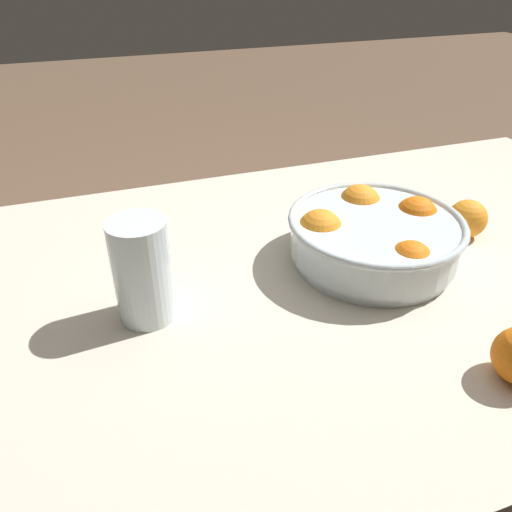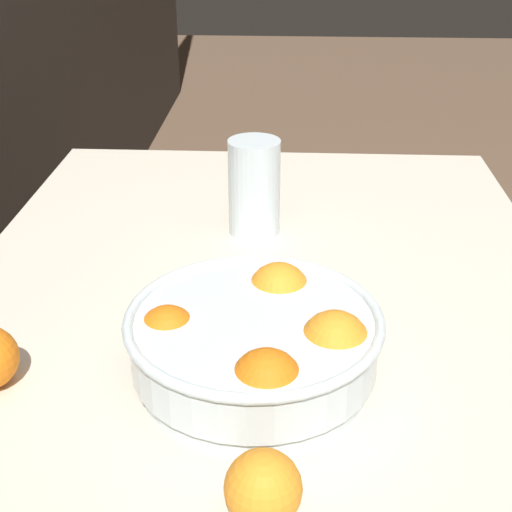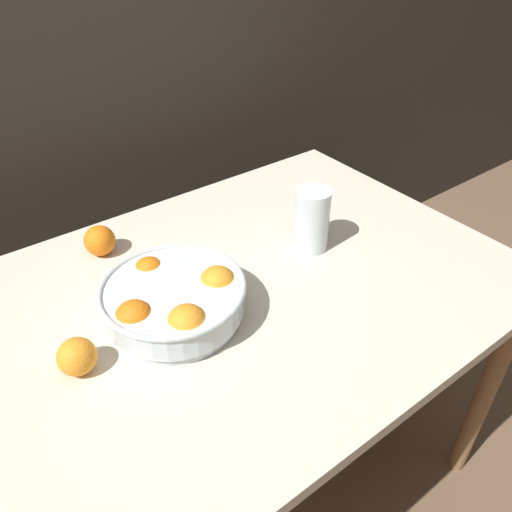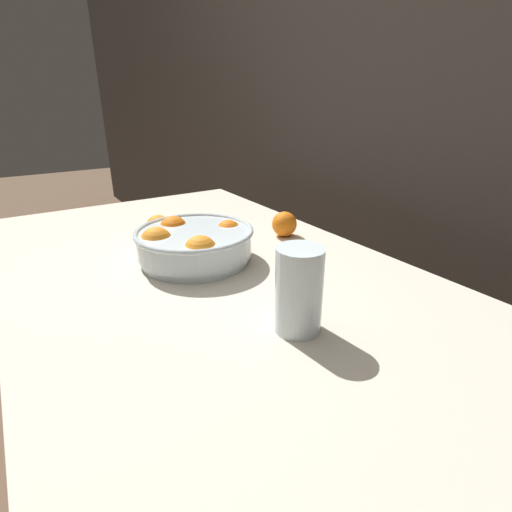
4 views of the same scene
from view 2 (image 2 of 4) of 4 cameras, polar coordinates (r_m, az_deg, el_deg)
The scene contains 4 objects.
dining_table at distance 0.91m, azimuth 0.00°, elevation -11.64°, with size 1.44×0.86×0.75m.
fruit_bowl at distance 0.80m, azimuth 0.07°, elevation -6.86°, with size 0.29×0.29×0.10m.
juice_glass at distance 1.13m, azimuth -0.14°, elevation 5.11°, with size 0.08×0.08×0.15m.
orange_loose_front at distance 0.65m, azimuth 0.57°, elevation -18.08°, with size 0.07×0.07×0.07m, color orange.
Camera 2 is at (-0.70, -0.04, 1.25)m, focal length 50.00 mm.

